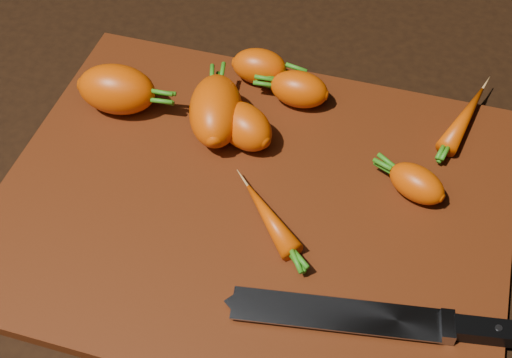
# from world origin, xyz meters

# --- Properties ---
(ground) EXTENTS (2.00, 2.00, 0.01)m
(ground) POSITION_xyz_m (0.00, 0.00, -0.01)
(ground) COLOR black
(cutting_board) EXTENTS (0.50, 0.40, 0.01)m
(cutting_board) POSITION_xyz_m (0.00, 0.00, 0.01)
(cutting_board) COLOR #56230D
(cutting_board) RESTS_ON ground
(carrot_0) EXTENTS (0.09, 0.06, 0.05)m
(carrot_0) POSITION_xyz_m (-0.18, 0.08, 0.04)
(carrot_0) COLOR #DC4B05
(carrot_0) RESTS_ON cutting_board
(carrot_1) EXTENTS (0.08, 0.07, 0.05)m
(carrot_1) POSITION_xyz_m (-0.03, 0.07, 0.03)
(carrot_1) COLOR #DC4B05
(carrot_1) RESTS_ON cutting_board
(carrot_2) EXTENTS (0.08, 0.11, 0.06)m
(carrot_2) POSITION_xyz_m (-0.06, 0.08, 0.04)
(carrot_2) COLOR #DC4B05
(carrot_2) RESTS_ON cutting_board
(carrot_3) EXTENTS (0.07, 0.04, 0.04)m
(carrot_3) POSITION_xyz_m (0.01, 0.15, 0.03)
(carrot_3) COLOR #DC4B05
(carrot_3) RESTS_ON cutting_board
(carrot_4) EXTENTS (0.06, 0.04, 0.04)m
(carrot_4) POSITION_xyz_m (-0.04, 0.17, 0.03)
(carrot_4) COLOR #DC4B05
(carrot_4) RESTS_ON cutting_board
(carrot_5) EXTENTS (0.07, 0.06, 0.03)m
(carrot_5) POSITION_xyz_m (0.15, 0.05, 0.03)
(carrot_5) COLOR #DC4B05
(carrot_5) RESTS_ON cutting_board
(carrot_6) EXTENTS (0.05, 0.11, 0.02)m
(carrot_6) POSITION_xyz_m (0.19, 0.16, 0.02)
(carrot_6) COLOR #DC4B05
(carrot_6) RESTS_ON cutting_board
(carrot_7) EXTENTS (0.08, 0.08, 0.02)m
(carrot_7) POSITION_xyz_m (0.02, -0.03, 0.02)
(carrot_7) COLOR #DC4B05
(carrot_7) RESTS_ON cutting_board
(knife) EXTENTS (0.29, 0.07, 0.02)m
(knife) POSITION_xyz_m (0.12, -0.11, 0.02)
(knife) COLOR gray
(knife) RESTS_ON cutting_board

